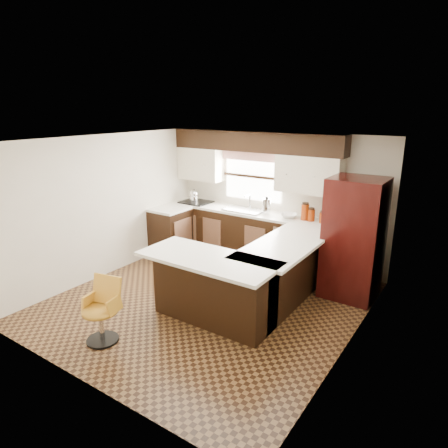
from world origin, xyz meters
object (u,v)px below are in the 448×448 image
Objects in this scene: bar_chair at (100,312)px; peninsula_return at (214,289)px; peninsula_long at (281,274)px; refrigerator at (354,238)px.

peninsula_return is at bearing 42.89° from bar_chair.
peninsula_long is 2.60m from bar_chair.
peninsula_return is (-0.53, -0.97, 0.00)m from peninsula_long.
peninsula_return is 0.89× the size of refrigerator.
refrigerator is at bearing 54.06° from peninsula_return.
peninsula_return is 2.28m from refrigerator.
peninsula_long is 1.06× the size of refrigerator.
bar_chair is (-2.17, -3.03, -0.51)m from refrigerator.
refrigerator is 3.76m from bar_chair.
peninsula_long is 1.24m from refrigerator.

